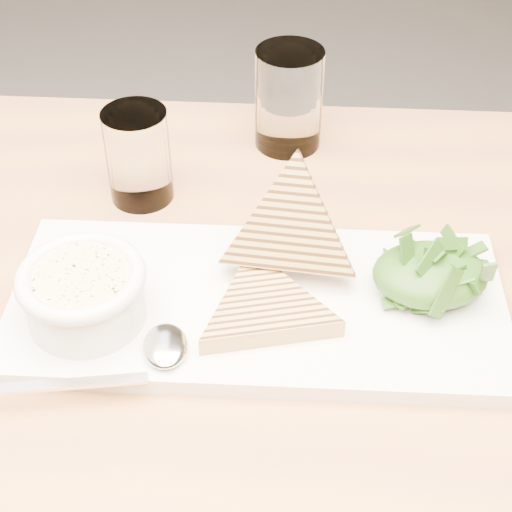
{
  "coord_description": "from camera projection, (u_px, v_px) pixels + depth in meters",
  "views": [
    {
      "loc": [
        0.16,
        -0.39,
        1.24
      ],
      "look_at": [
        0.2,
        0.13,
        0.78
      ],
      "focal_mm": 55.0,
      "sensor_mm": 36.0,
      "label": 1
    }
  ],
  "objects": [
    {
      "name": "glass_far",
      "position": [
        289.0,
        99.0,
        0.89
      ],
      "size": [
        0.08,
        0.08,
        0.12
      ],
      "primitive_type": "cylinder",
      "color": "white",
      "rests_on": "table_top"
    },
    {
      "name": "arugula_pile",
      "position": [
        431.0,
        269.0,
        0.69
      ],
      "size": [
        0.11,
        0.1,
        0.05
      ],
      "primitive_type": null,
      "color": "#386D1A",
      "rests_on": "platter"
    },
    {
      "name": "table_top",
      "position": [
        212.0,
        343.0,
        0.72
      ],
      "size": [
        1.25,
        0.92,
        0.04
      ],
      "primitive_type": "cube",
      "rotation": [
        0.0,
        0.0,
        -0.13
      ],
      "color": "#AF733A",
      "rests_on": "ground"
    },
    {
      "name": "spoon_handle",
      "position": [
        67.0,
        384.0,
        0.63
      ],
      "size": [
        0.13,
        0.01,
        0.0
      ],
      "primitive_type": "cube",
      "rotation": [
        0.0,
        0.0,
        0.03
      ],
      "color": "silver",
      "rests_on": "platter"
    },
    {
      "name": "spoon_bowl",
      "position": [
        165.0,
        346.0,
        0.65
      ],
      "size": [
        0.04,
        0.05,
        0.01
      ],
      "primitive_type": "ellipsoid",
      "rotation": [
        0.0,
        0.0,
        0.03
      ],
      "color": "silver",
      "rests_on": "platter"
    },
    {
      "name": "sandwich_flat",
      "position": [
        265.0,
        309.0,
        0.68
      ],
      "size": [
        0.16,
        0.16,
        0.02
      ],
      "primitive_type": null,
      "rotation": [
        0.0,
        0.0,
        0.11
      ],
      "color": "#BA8C48",
      "rests_on": "platter"
    },
    {
      "name": "glass_near",
      "position": [
        138.0,
        156.0,
        0.81
      ],
      "size": [
        0.07,
        0.07,
        0.1
      ],
      "primitive_type": "cylinder",
      "color": "white",
      "rests_on": "table_top"
    },
    {
      "name": "bowl_rim",
      "position": [
        81.0,
        277.0,
        0.66
      ],
      "size": [
        0.11,
        0.11,
        0.01
      ],
      "primitive_type": "torus",
      "color": "white",
      "rests_on": "soup_bowl"
    },
    {
      "name": "salad_base",
      "position": [
        430.0,
        274.0,
        0.7
      ],
      "size": [
        0.1,
        0.08,
        0.04
      ],
      "primitive_type": "ellipsoid",
      "color": "black",
      "rests_on": "platter"
    },
    {
      "name": "sandwich_lean",
      "position": [
        290.0,
        230.0,
        0.7
      ],
      "size": [
        0.17,
        0.17,
        0.16
      ],
      "primitive_type": null,
      "rotation": [
        1.02,
        0.0,
        -0.23
      ],
      "color": "#BA8C48",
      "rests_on": "sandwich_flat"
    },
    {
      "name": "soup_bowl",
      "position": [
        85.0,
        300.0,
        0.67
      ],
      "size": [
        0.1,
        0.1,
        0.04
      ],
      "primitive_type": "cylinder",
      "color": "white",
      "rests_on": "platter"
    },
    {
      "name": "soup",
      "position": [
        81.0,
        278.0,
        0.66
      ],
      "size": [
        0.09,
        0.09,
        0.01
      ],
      "primitive_type": "cylinder",
      "color": "#DDBF88",
      "rests_on": "soup_bowl"
    },
    {
      "name": "platter",
      "position": [
        257.0,
        304.0,
        0.71
      ],
      "size": [
        0.47,
        0.25,
        0.02
      ],
      "primitive_type": "cube",
      "rotation": [
        0.0,
        0.0,
        -0.12
      ],
      "color": "white",
      "rests_on": "table_top"
    }
  ]
}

